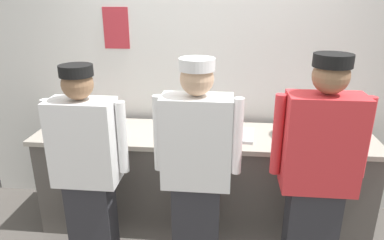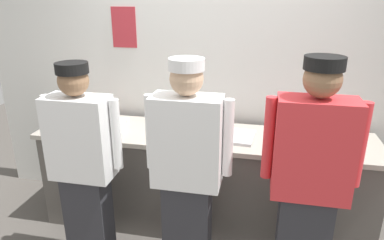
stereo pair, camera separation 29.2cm
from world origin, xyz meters
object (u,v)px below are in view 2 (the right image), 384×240
(plate_stack_front, at_px, (114,125))
(ramekin_red_sauce, at_px, (176,124))
(chef_center, at_px, (187,171))
(ramekin_yellow_sauce, at_px, (188,127))
(ramekin_orange_sauce, at_px, (76,120))
(squeeze_bottle_primary, at_px, (75,118))
(ramekin_green_sauce, at_px, (125,120))
(chef_far_right, at_px, (309,181))
(squeeze_bottle_secondary, at_px, (96,115))
(chef_near_left, at_px, (83,165))
(mixing_bowl_steel, at_px, (301,134))
(sheet_tray, at_px, (227,135))

(plate_stack_front, bearing_deg, ramekin_red_sauce, 20.34)
(chef_center, height_order, ramekin_yellow_sauce, chef_center)
(ramekin_orange_sauce, bearing_deg, squeeze_bottle_primary, -60.26)
(plate_stack_front, bearing_deg, ramekin_green_sauce, 82.41)
(chef_far_right, relative_size, squeeze_bottle_primary, 8.81)
(chef_center, distance_m, chef_far_right, 0.80)
(squeeze_bottle_secondary, relative_size, ramekin_green_sauce, 2.34)
(chef_near_left, xyz_separation_m, squeeze_bottle_secondary, (-0.22, 0.68, 0.14))
(ramekin_orange_sauce, height_order, ramekin_yellow_sauce, ramekin_orange_sauce)
(chef_far_right, xyz_separation_m, squeeze_bottle_secondary, (-1.80, 0.69, 0.08))
(mixing_bowl_steel, height_order, ramekin_green_sauce, mixing_bowl_steel)
(squeeze_bottle_secondary, distance_m, ramekin_red_sauce, 0.74)
(chef_center, bearing_deg, chef_near_left, -179.56)
(ramekin_yellow_sauce, distance_m, ramekin_green_sauce, 0.62)
(plate_stack_front, height_order, ramekin_red_sauce, plate_stack_front)
(ramekin_red_sauce, bearing_deg, chef_near_left, -122.75)
(plate_stack_front, bearing_deg, chef_center, -36.33)
(ramekin_yellow_sauce, bearing_deg, chef_near_left, -130.83)
(chef_center, xyz_separation_m, squeeze_bottle_secondary, (-1.00, 0.67, 0.11))
(chef_center, relative_size, ramekin_green_sauce, 20.37)
(squeeze_bottle_secondary, bearing_deg, ramekin_orange_sauce, 175.32)
(ramekin_yellow_sauce, bearing_deg, sheet_tray, -13.40)
(sheet_tray, height_order, squeeze_bottle_primary, squeeze_bottle_primary)
(ramekin_orange_sauce, bearing_deg, chef_far_right, -19.30)
(chef_near_left, bearing_deg, squeeze_bottle_secondary, 108.28)
(ramekin_orange_sauce, distance_m, ramekin_red_sauce, 0.95)
(chef_far_right, distance_m, sheet_tray, 0.88)
(ramekin_red_sauce, distance_m, ramekin_yellow_sauce, 0.14)
(chef_far_right, bearing_deg, sheet_tray, 132.65)
(chef_far_right, bearing_deg, mixing_bowl_steel, 89.84)
(ramekin_green_sauce, bearing_deg, ramekin_red_sauce, -0.72)
(chef_near_left, bearing_deg, chef_center, 0.44)
(chef_far_right, bearing_deg, ramekin_green_sauce, 152.93)
(squeeze_bottle_secondary, bearing_deg, chef_center, -33.82)
(ramekin_orange_sauce, relative_size, ramekin_red_sauce, 0.88)
(chef_near_left, bearing_deg, sheet_tray, 33.14)
(ramekin_orange_sauce, bearing_deg, chef_center, -29.48)
(squeeze_bottle_secondary, distance_m, ramekin_yellow_sauce, 0.85)
(mixing_bowl_steel, distance_m, squeeze_bottle_secondary, 1.81)
(chef_far_right, xyz_separation_m, mixing_bowl_steel, (0.00, 0.69, 0.05))
(chef_near_left, relative_size, ramekin_orange_sauce, 18.90)
(ramekin_green_sauce, bearing_deg, sheet_tray, -8.85)
(squeeze_bottle_secondary, xyz_separation_m, ramekin_red_sauce, (0.73, 0.11, -0.07))
(squeeze_bottle_primary, distance_m, squeeze_bottle_secondary, 0.18)
(plate_stack_front, distance_m, ramekin_yellow_sauce, 0.66)
(chef_center, height_order, squeeze_bottle_primary, chef_center)
(chef_far_right, bearing_deg, chef_near_left, 179.60)
(chef_far_right, xyz_separation_m, ramekin_yellow_sauce, (-0.95, 0.74, 0.01))
(ramekin_green_sauce, bearing_deg, chef_far_right, -27.07)
(chef_far_right, height_order, squeeze_bottle_secondary, chef_far_right)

